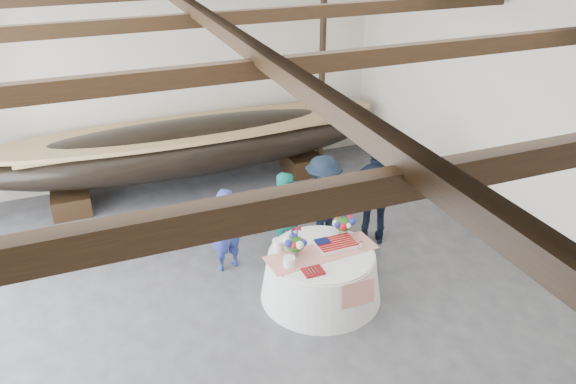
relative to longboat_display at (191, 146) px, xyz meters
name	(u,v)px	position (x,y,z in m)	size (l,w,h in m)	color
floor	(243,348)	(-0.51, -5.08, -1.01)	(10.00, 12.00, 0.01)	#3D3D42
wall_back	(153,80)	(-0.51, 0.92, 1.24)	(10.00, 0.02, 4.50)	silver
wall_right	(552,150)	(4.49, -5.08, 1.24)	(0.02, 12.00, 4.50)	silver
ceiling	(227,21)	(-0.51, -5.08, 3.49)	(10.00, 12.00, 0.01)	white
pavilion_structure	(209,51)	(-0.51, -4.22, 2.99)	(9.80, 11.76, 4.50)	black
longboat_display	(191,146)	(0.00, 0.00, 0.00)	(8.45, 1.69, 1.58)	black
banquet_table	(321,274)	(1.00, -4.40, -0.60)	(1.91, 1.91, 0.82)	silver
tabletop_items	(319,239)	(1.03, -4.25, -0.05)	(1.80, 1.04, 0.40)	red
guest_woman_blue	(225,229)	(-0.17, -3.10, -0.25)	(0.55, 0.36, 1.52)	navy
guest_woman_teal	(283,213)	(0.91, -2.99, -0.23)	(0.76, 0.59, 1.56)	teal
guest_man_left	(323,202)	(1.65, -3.04, -0.13)	(1.14, 0.65, 1.76)	black
guest_man_right	(376,194)	(2.58, -3.28, -0.04)	(1.14, 0.47, 1.94)	black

